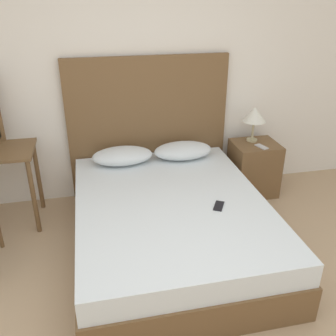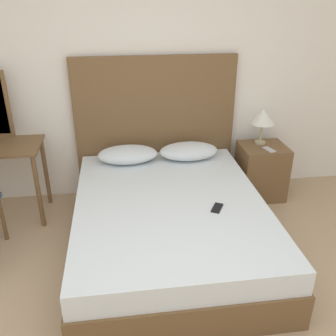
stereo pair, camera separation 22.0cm
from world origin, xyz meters
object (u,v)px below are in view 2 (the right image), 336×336
object	(u,v)px
table_lamp	(263,117)
phone_on_nightstand	(269,150)
bed	(170,224)
phone_on_bed	(217,208)
nightstand	(261,171)

from	to	relation	value
table_lamp	phone_on_nightstand	distance (m)	0.35
bed	phone_on_bed	xyz separation A→B (m)	(0.36, -0.19, 0.25)
nightstand	table_lamp	distance (m)	0.60
nightstand	table_lamp	size ratio (longest dim) A/B	1.56
phone_on_bed	table_lamp	size ratio (longest dim) A/B	0.43
bed	phone_on_bed	size ratio (longest dim) A/B	12.68
nightstand	table_lamp	world-z (taller)	table_lamp
phone_on_bed	table_lamp	xyz separation A→B (m)	(0.75, 1.07, 0.39)
nightstand	phone_on_nightstand	bearing A→B (deg)	-83.62
bed	phone_on_nightstand	size ratio (longest dim) A/B	12.78
nightstand	phone_on_nightstand	world-z (taller)	phone_on_nightstand
bed	nightstand	xyz separation A→B (m)	(1.13, 0.79, 0.06)
bed	phone_on_bed	world-z (taller)	phone_on_bed
bed	phone_on_bed	distance (m)	0.48
nightstand	phone_on_bed	bearing A→B (deg)	-127.94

